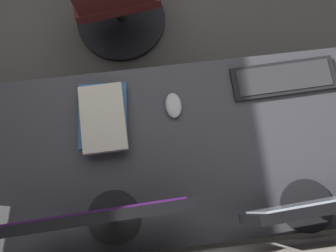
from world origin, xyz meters
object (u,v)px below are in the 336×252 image
monitor_secondary (102,217)px  mouse_spare (173,105)px  keyboard_main (284,78)px  drawer_pedestal (71,181)px  book_stack_near (103,117)px  monitor_primary (334,204)px

monitor_secondary → mouse_spare: (-0.27, -0.40, -0.24)m
keyboard_main → drawer_pedestal: bearing=15.5°
drawer_pedestal → keyboard_main: 1.09m
keyboard_main → book_stack_near: book_stack_near is taller
monitor_primary → book_stack_near: size_ratio=1.94×
monitor_primary → mouse_spare: size_ratio=5.37×
monitor_secondary → book_stack_near: monitor_secondary is taller
mouse_spare → keyboard_main: bearing=-172.0°
drawer_pedestal → monitor_secondary: monitor_secondary is taller
mouse_spare → book_stack_near: book_stack_near is taller
monitor_primary → mouse_spare: (0.45, -0.44, -0.22)m
drawer_pedestal → keyboard_main: keyboard_main is taller
monitor_primary → keyboard_main: bearing=-90.7°
keyboard_main → mouse_spare: bearing=8.0°
drawer_pedestal → monitor_secondary: bearing=142.7°
mouse_spare → book_stack_near: (0.28, 0.02, 0.02)m
monitor_secondary → keyboard_main: (-0.73, -0.46, -0.24)m
monitor_primary → monitor_secondary: size_ratio=1.01×
drawer_pedestal → mouse_spare: mouse_spare is taller
monitor_secondary → mouse_spare: monitor_secondary is taller
monitor_secondary → book_stack_near: 0.43m
monitor_primary → keyboard_main: (-0.01, -0.50, -0.23)m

